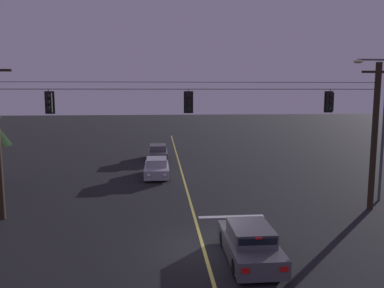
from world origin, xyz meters
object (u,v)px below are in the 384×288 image
(traffic_light_left_inner, at_px, (189,102))
(traffic_light_centre, at_px, (330,102))
(traffic_light_leftmost, at_px, (49,103))
(car_waiting_near_lane, at_px, (250,243))
(car_oncoming_trailing, at_px, (158,153))
(street_lamp_corner, at_px, (379,117))
(car_oncoming_lead, at_px, (157,168))

(traffic_light_left_inner, distance_m, traffic_light_centre, 7.41)
(traffic_light_leftmost, xyz_separation_m, car_waiting_near_lane, (8.79, -5.70, -5.22))
(traffic_light_centre, bearing_deg, traffic_light_leftmost, 180.00)
(car_oncoming_trailing, distance_m, street_lamp_corner, 20.14)
(traffic_light_leftmost, bearing_deg, traffic_light_centre, 0.00)
(car_waiting_near_lane, bearing_deg, traffic_light_centre, 45.99)
(traffic_light_left_inner, xyz_separation_m, street_lamp_corner, (11.10, 1.56, -0.91))
(car_oncoming_trailing, bearing_deg, traffic_light_left_inner, -84.34)
(traffic_light_left_inner, bearing_deg, street_lamp_corner, 8.02)
(car_oncoming_lead, bearing_deg, traffic_light_centre, -45.25)
(car_oncoming_lead, xyz_separation_m, street_lamp_corner, (12.83, -7.65, 4.31))
(traffic_light_leftmost, relative_size, traffic_light_left_inner, 1.00)
(traffic_light_left_inner, relative_size, car_oncoming_trailing, 0.28)
(traffic_light_left_inner, distance_m, car_oncoming_lead, 10.73)
(traffic_light_leftmost, bearing_deg, car_waiting_near_lane, -32.97)
(traffic_light_centre, xyz_separation_m, car_waiting_near_lane, (-5.51, -5.70, -5.22))
(traffic_light_centre, distance_m, car_oncoming_lead, 13.99)
(street_lamp_corner, bearing_deg, traffic_light_leftmost, -175.04)
(traffic_light_leftmost, xyz_separation_m, traffic_light_centre, (14.31, 0.00, 0.00))
(traffic_light_centre, xyz_separation_m, car_oncoming_lead, (-9.13, 9.21, -5.22))
(traffic_light_centre, distance_m, street_lamp_corner, 4.11)
(traffic_light_leftmost, distance_m, car_waiting_near_lane, 11.71)
(car_oncoming_trailing, bearing_deg, traffic_light_centre, -61.32)
(traffic_light_left_inner, height_order, traffic_light_centre, same)
(car_oncoming_trailing, bearing_deg, car_waiting_near_lane, -80.96)
(traffic_light_left_inner, bearing_deg, car_waiting_near_lane, -71.59)
(traffic_light_left_inner, xyz_separation_m, car_waiting_near_lane, (1.90, -5.70, -5.22))
(traffic_light_left_inner, bearing_deg, car_oncoming_lead, 100.60)
(street_lamp_corner, bearing_deg, car_oncoming_trailing, 130.38)
(traffic_light_left_inner, distance_m, car_oncoming_trailing, 17.43)
(traffic_light_centre, distance_m, car_oncoming_trailing, 19.57)
(car_waiting_near_lane, relative_size, car_oncoming_trailing, 0.98)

